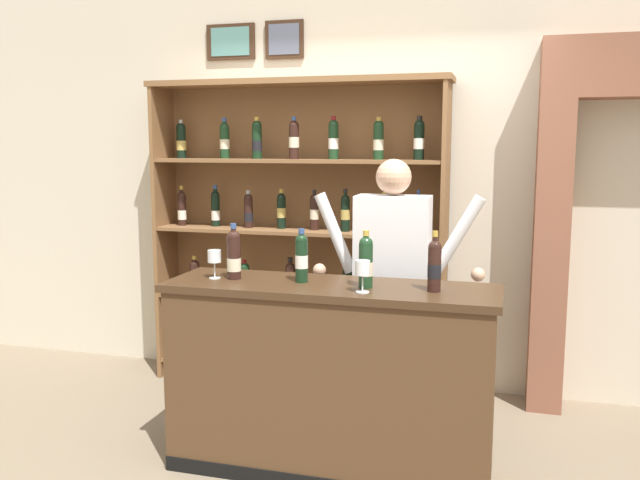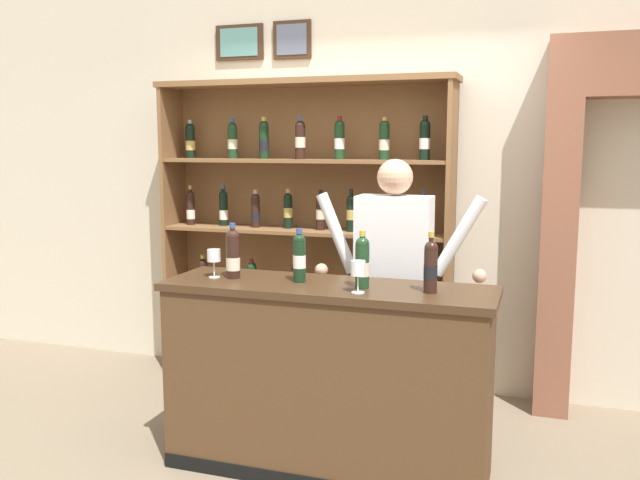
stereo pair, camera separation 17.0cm
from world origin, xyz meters
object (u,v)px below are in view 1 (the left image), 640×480
object	(u,v)px
shopkeeper	(392,267)
tasting_bottle_riserva	(366,261)
wine_shelf	(298,226)
tasting_bottle_brunello	(302,257)
tasting_bottle_bianco	(234,255)
tasting_bottle_prosecco	(434,265)
tasting_counter	(330,379)
wine_glass_spare	(214,258)
wine_glass_center	(363,270)

from	to	relation	value
shopkeeper	tasting_bottle_riserva	size ratio (longest dim) A/B	5.64
tasting_bottle_riserva	wine_shelf	bearing A→B (deg)	121.14
tasting_bottle_brunello	tasting_bottle_riserva	world-z (taller)	tasting_bottle_riserva
shopkeeper	tasting_bottle_brunello	distance (m)	0.67
tasting_bottle_riserva	shopkeeper	bearing A→B (deg)	85.89
tasting_bottle_bianco	tasting_bottle_prosecco	distance (m)	1.08
wine_shelf	shopkeeper	world-z (taller)	wine_shelf
wine_shelf	tasting_bottle_riserva	bearing A→B (deg)	-58.86
tasting_counter	wine_glass_spare	size ratio (longest dim) A/B	11.13
wine_shelf	shopkeeper	distance (m)	1.07
wine_shelf	tasting_bottle_prosecco	distance (m)	1.68
wine_shelf	tasting_bottle_bianco	world-z (taller)	wine_shelf
wine_glass_spare	wine_glass_center	xyz separation A→B (m)	(0.85, -0.12, 0.00)
tasting_bottle_brunello	tasting_bottle_riserva	distance (m)	0.36
tasting_bottle_prosecco	wine_shelf	bearing A→B (deg)	131.36
shopkeeper	tasting_bottle_riserva	distance (m)	0.58
tasting_bottle_riserva	wine_glass_center	world-z (taller)	tasting_bottle_riserva
tasting_counter	tasting_bottle_brunello	size ratio (longest dim) A/B	6.11
tasting_counter	shopkeeper	bearing A→B (deg)	66.65
tasting_bottle_bianco	tasting_bottle_riserva	bearing A→B (deg)	-2.22
tasting_bottle_bianco	wine_glass_spare	xyz separation A→B (m)	(-0.11, -0.02, -0.02)
tasting_counter	tasting_bottle_bianco	distance (m)	0.84
tasting_bottle_prosecco	tasting_bottle_riserva	bearing A→B (deg)	-179.38
tasting_bottle_bianco	wine_glass_center	world-z (taller)	tasting_bottle_bianco
tasting_bottle_riserva	wine_glass_spare	bearing A→B (deg)	179.68
tasting_counter	shopkeeper	world-z (taller)	shopkeeper
wine_shelf	tasting_bottle_riserva	xyz separation A→B (m)	(0.76, -1.26, -0.00)
tasting_bottle_brunello	wine_shelf	bearing A→B (deg)	108.46
tasting_bottle_brunello	tasting_bottle_prosecco	bearing A→B (deg)	-3.25
tasting_bottle_brunello	wine_glass_spare	xyz separation A→B (m)	(-0.48, -0.04, -0.02)
tasting_bottle_bianco	tasting_bottle_brunello	world-z (taller)	tasting_bottle_bianco
tasting_bottle_brunello	wine_glass_spare	distance (m)	0.49
tasting_counter	tasting_bottle_riserva	size ratio (longest dim) A/B	5.92
tasting_bottle_bianco	tasting_bottle_prosecco	xyz separation A→B (m)	(1.08, -0.02, 0.00)
tasting_bottle_bianco	tasting_bottle_riserva	distance (m)	0.73
wine_shelf	tasting_bottle_brunello	xyz separation A→B (m)	(0.41, -1.22, -0.00)
tasting_bottle_riserva	tasting_bottle_prosecco	distance (m)	0.35
shopkeeper	wine_glass_spare	distance (m)	1.05
shopkeeper	tasting_bottle_prosecco	bearing A→B (deg)	-61.59
wine_shelf	tasting_bottle_riserva	distance (m)	1.48
tasting_bottle_brunello	wine_glass_spare	bearing A→B (deg)	-175.41
shopkeeper	wine_glass_spare	size ratio (longest dim) A/B	10.60
wine_shelf	wine_glass_spare	size ratio (longest dim) A/B	13.96
tasting_bottle_bianco	tasting_bottle_riserva	world-z (taller)	tasting_bottle_bianco
tasting_bottle_prosecco	wine_glass_spare	xyz separation A→B (m)	(-1.18, 0.00, -0.02)
wine_glass_spare	wine_glass_center	distance (m)	0.86
tasting_bottle_brunello	wine_glass_spare	size ratio (longest dim) A/B	1.82
shopkeeper	wine_shelf	bearing A→B (deg)	139.12
tasting_bottle_riserva	wine_glass_spare	world-z (taller)	tasting_bottle_riserva
tasting_bottle_brunello	tasting_bottle_prosecco	size ratio (longest dim) A/B	0.94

